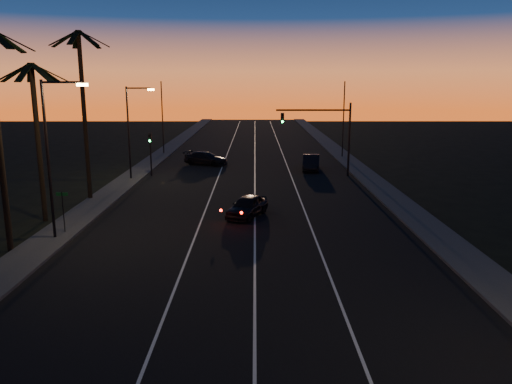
{
  "coord_description": "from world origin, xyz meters",
  "views": [
    {
      "loc": [
        0.51,
        -7.47,
        8.83
      ],
      "look_at": [
        0.57,
        20.95,
        2.59
      ],
      "focal_mm": 35.0,
      "sensor_mm": 36.0,
      "label": 1
    }
  ],
  "objects_px": {
    "signal_mast": "(325,126)",
    "cross_car": "(206,158)",
    "right_car": "(311,162)",
    "lead_car": "(247,206)"
  },
  "relations": [
    {
      "from": "signal_mast",
      "to": "right_car",
      "type": "bearing_deg",
      "value": 104.56
    },
    {
      "from": "lead_car",
      "to": "right_car",
      "type": "bearing_deg",
      "value": 70.99
    },
    {
      "from": "right_car",
      "to": "cross_car",
      "type": "distance_m",
      "value": 11.63
    },
    {
      "from": "lead_car",
      "to": "right_car",
      "type": "relative_size",
      "value": 1.0
    },
    {
      "from": "lead_car",
      "to": "cross_car",
      "type": "bearing_deg",
      "value": 102.64
    },
    {
      "from": "cross_car",
      "to": "signal_mast",
      "type": "bearing_deg",
      "value": -28.86
    },
    {
      "from": "right_car",
      "to": "signal_mast",
      "type": "bearing_deg",
      "value": -75.44
    },
    {
      "from": "signal_mast",
      "to": "cross_car",
      "type": "distance_m",
      "value": 14.28
    },
    {
      "from": "right_car",
      "to": "cross_car",
      "type": "bearing_deg",
      "value": 163.32
    },
    {
      "from": "right_car",
      "to": "cross_car",
      "type": "height_order",
      "value": "right_car"
    }
  ]
}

